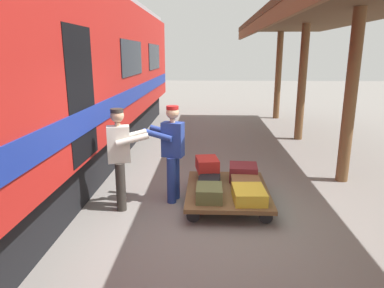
# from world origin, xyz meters

# --- Properties ---
(ground_plane) EXTENTS (60.00, 60.00, 0.00)m
(ground_plane) POSITION_xyz_m (0.00, 0.00, 0.00)
(ground_plane) COLOR slate
(luggage_cart) EXTENTS (1.41, 1.79, 0.28)m
(luggage_cart) POSITION_xyz_m (-0.15, -0.55, 0.24)
(luggage_cart) COLOR brown
(luggage_cart) RESTS_ON ground_plane
(suitcase_yellow_case) EXTENTS (0.52, 0.65, 0.20)m
(suitcase_yellow_case) POSITION_xyz_m (-0.46, -0.06, 0.38)
(suitcase_yellow_case) COLOR gold
(suitcase_yellow_case) RESTS_ON luggage_cart
(suitcase_black_hardshell) EXTENTS (0.40, 0.54, 0.19)m
(suitcase_black_hardshell) POSITION_xyz_m (0.17, -0.55, 0.38)
(suitcase_black_hardshell) COLOR black
(suitcase_black_hardshell) RESTS_ON luggage_cart
(suitcase_olive_duffel) EXTENTS (0.42, 0.51, 0.22)m
(suitcase_olive_duffel) POSITION_xyz_m (0.17, -0.06, 0.39)
(suitcase_olive_duffel) COLOR brown
(suitcase_olive_duffel) RESTS_ON luggage_cart
(suitcase_maroon_trunk) EXTENTS (0.54, 0.54, 0.27)m
(suitcase_maroon_trunk) POSITION_xyz_m (-0.46, -1.05, 0.42)
(suitcase_maroon_trunk) COLOR maroon
(suitcase_maroon_trunk) RESTS_ON luggage_cart
(suitcase_brown_leather) EXTENTS (0.49, 0.48, 0.18)m
(suitcase_brown_leather) POSITION_xyz_m (-0.46, -0.55, 0.37)
(suitcase_brown_leather) COLOR brown
(suitcase_brown_leather) RESTS_ON luggage_cart
(suitcase_teal_softside) EXTENTS (0.38, 0.47, 0.16)m
(suitcase_teal_softside) POSITION_xyz_m (0.17, -1.05, 0.36)
(suitcase_teal_softside) COLOR #1E666B
(suitcase_teal_softside) RESTS_ON luggage_cart
(suitcase_red_plastic) EXTENTS (0.46, 0.57, 0.24)m
(suitcase_red_plastic) POSITION_xyz_m (0.21, -1.04, 0.56)
(suitcase_red_plastic) COLOR #AD231E
(suitcase_red_plastic) RESTS_ON suitcase_teal_softside
(porter_in_overalls) EXTENTS (0.72, 0.53, 1.70)m
(porter_in_overalls) POSITION_xyz_m (0.82, -0.67, 0.93)
(porter_in_overalls) COLOR navy
(porter_in_overalls) RESTS_ON ground_plane
(porter_by_door) EXTENTS (0.72, 0.54, 1.70)m
(porter_by_door) POSITION_xyz_m (1.64, -0.32, 0.93)
(porter_by_door) COLOR #332D28
(porter_by_door) RESTS_ON ground_plane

